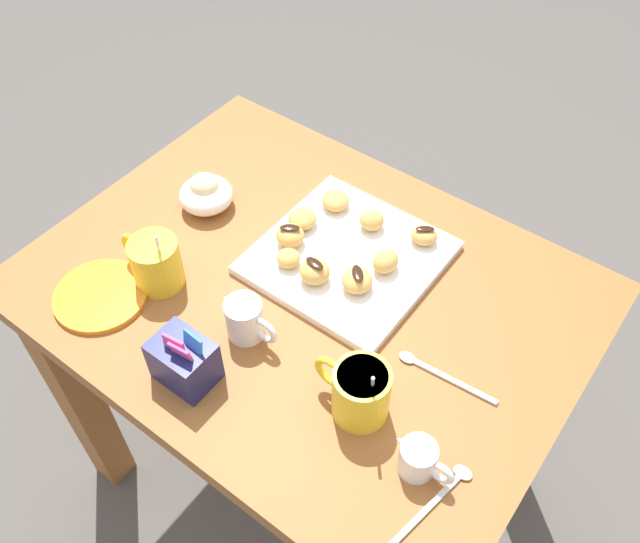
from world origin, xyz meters
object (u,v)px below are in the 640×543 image
object	(u,v)px
coffee_mug_yellow_left	(360,391)
beignet_6	(302,219)
chocolate_sauce_pitcher	(419,458)
cream_pitcher_white	(245,318)
beignet_7	(357,281)
beignet_5	(386,261)
dining_table	(307,339)
ice_cream_bowl	(206,193)
beignet_4	(372,220)
sugar_caddy	(184,361)
beignet_3	(288,258)
coffee_mug_yellow_right	(155,261)
beignet_2	(290,236)
saucer_orange_left	(101,296)
beignet_8	(424,235)
beignet_1	(336,201)
pastry_plate_square	(348,257)
beignet_0	(315,272)

from	to	relation	value
coffee_mug_yellow_left	beignet_6	xyz separation A→B (m)	(0.29, -0.24, -0.02)
chocolate_sauce_pitcher	cream_pitcher_white	bearing A→B (deg)	-5.62
beignet_7	beignet_5	bearing A→B (deg)	-102.94
dining_table	ice_cream_bowl	xyz separation A→B (m)	(0.27, -0.05, 0.19)
beignet_4	dining_table	bearing A→B (deg)	84.11
sugar_caddy	beignet_3	xyz separation A→B (m)	(0.01, -0.26, -0.01)
cream_pitcher_white	beignet_5	bearing A→B (deg)	-114.66
beignet_7	chocolate_sauce_pitcher	bearing A→B (deg)	139.88
sugar_caddy	beignet_3	distance (m)	0.26
coffee_mug_yellow_right	beignet_2	xyz separation A→B (m)	(-0.13, -0.19, -0.01)
coffee_mug_yellow_left	saucer_orange_left	world-z (taller)	coffee_mug_yellow_left
coffee_mug_yellow_left	beignet_3	distance (m)	0.29
beignet_2	beignet_6	world-z (taller)	beignet_2
beignet_6	beignet_8	bearing A→B (deg)	-154.13
sugar_caddy	beignet_6	world-z (taller)	sugar_caddy
dining_table	beignet_5	size ratio (longest dim) A/B	18.37
coffee_mug_yellow_left	chocolate_sauce_pitcher	bearing A→B (deg)	166.59
coffee_mug_yellow_left	chocolate_sauce_pitcher	world-z (taller)	coffee_mug_yellow_left
ice_cream_bowl	beignet_3	world-z (taller)	ice_cream_bowl
coffee_mug_yellow_right	chocolate_sauce_pitcher	xyz separation A→B (m)	(-0.53, 0.03, -0.02)
ice_cream_bowl	beignet_4	distance (m)	0.31
beignet_3	beignet_6	distance (m)	0.10
dining_table	beignet_1	xyz separation A→B (m)	(0.07, -0.17, 0.19)
beignet_5	beignet_6	xyz separation A→B (m)	(0.18, 0.00, -0.00)
pastry_plate_square	ice_cream_bowl	bearing A→B (deg)	8.96
beignet_5	beignet_8	size ratio (longest dim) A/B	1.07
beignet_1	saucer_orange_left	bearing A→B (deg)	63.96
beignet_2	beignet_5	world-z (taller)	beignet_5
chocolate_sauce_pitcher	beignet_5	size ratio (longest dim) A/B	1.85
saucer_orange_left	beignet_6	xyz separation A→B (m)	(-0.18, -0.33, 0.03)
coffee_mug_yellow_right	ice_cream_bowl	bearing A→B (deg)	-71.88
beignet_5	beignet_7	xyz separation A→B (m)	(0.01, 0.06, -0.00)
beignet_2	beignet_6	xyz separation A→B (m)	(0.01, -0.05, -0.00)
saucer_orange_left	pastry_plate_square	bearing A→B (deg)	-131.89
beignet_7	beignet_4	bearing A→B (deg)	-65.62
beignet_0	beignet_6	xyz separation A→B (m)	(0.10, -0.09, -0.00)
dining_table	beignet_8	distance (m)	0.29
beignet_1	beignet_2	bearing A→B (deg)	85.62
chocolate_sauce_pitcher	beignet_5	bearing A→B (deg)	-49.48
pastry_plate_square	beignet_5	distance (m)	0.07
beignet_7	beignet_1	bearing A→B (deg)	-43.64
coffee_mug_yellow_right	ice_cream_bowl	xyz separation A→B (m)	(0.06, -0.18, -0.02)
chocolate_sauce_pitcher	beignet_0	bearing A→B (deg)	-29.79
coffee_mug_yellow_left	beignet_8	size ratio (longest dim) A/B	3.05
pastry_plate_square	beignet_6	size ratio (longest dim) A/B	5.61
beignet_2	beignet_4	bearing A→B (deg)	-128.20
chocolate_sauce_pitcher	saucer_orange_left	size ratio (longest dim) A/B	0.59
cream_pitcher_white	beignet_5	xyz separation A→B (m)	(-0.11, -0.24, -0.00)
beignet_1	beignet_2	xyz separation A→B (m)	(0.01, 0.12, 0.00)
beignet_4	cream_pitcher_white	bearing A→B (deg)	83.56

